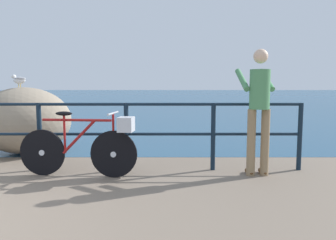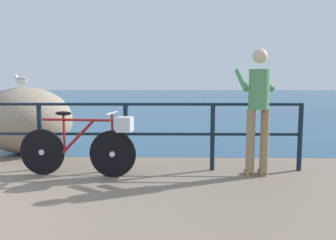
% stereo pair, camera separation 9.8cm
% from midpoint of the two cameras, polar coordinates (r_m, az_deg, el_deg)
% --- Properties ---
extents(ground_plane, '(120.00, 120.00, 0.10)m').
position_cam_midpoint_polar(ground_plane, '(22.77, -5.61, 2.77)').
color(ground_plane, '#756656').
extents(sea_surface, '(120.00, 90.00, 0.01)m').
position_cam_midpoint_polar(sea_surface, '(50.68, -1.94, 4.70)').
color(sea_surface, navy).
rests_on(sea_surface, ground_plane).
extents(bicycle, '(1.69, 0.48, 0.92)m').
position_cam_midpoint_polar(bicycle, '(4.61, -13.71, -4.15)').
color(bicycle, black).
rests_on(bicycle, ground_plane).
extents(person_at_railing, '(0.47, 0.65, 1.78)m').
position_cam_midpoint_polar(person_at_railing, '(4.65, 16.37, 2.41)').
color(person_at_railing, '#8C7251').
rests_on(person_at_railing, ground_plane).
extents(breakwater_boulder_main, '(1.71, 1.43, 1.25)m').
position_cam_midpoint_polar(breakwater_boulder_main, '(6.60, -23.56, -0.03)').
color(breakwater_boulder_main, gray).
rests_on(breakwater_boulder_main, ground).
extents(seagull, '(0.34, 0.20, 0.23)m').
position_cam_midpoint_polar(seagull, '(6.50, -24.40, 6.58)').
color(seagull, gold).
rests_on(seagull, breakwater_boulder_main).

